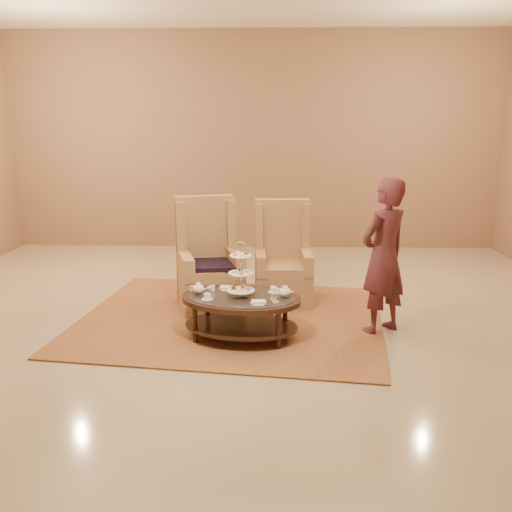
{
  "coord_description": "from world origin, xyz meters",
  "views": [
    {
      "loc": [
        0.32,
        -5.46,
        2.18
      ],
      "look_at": [
        0.14,
        0.2,
        0.77
      ],
      "focal_mm": 40.0,
      "sensor_mm": 36.0,
      "label": 1
    }
  ],
  "objects_px": {
    "armchair_left": "(209,270)",
    "person": "(384,256)",
    "tea_table": "(241,304)",
    "armchair_right": "(283,268)"
  },
  "relations": [
    {
      "from": "armchair_left",
      "to": "person",
      "type": "xyz_separation_m",
      "value": [
        1.85,
        -0.77,
        0.37
      ]
    },
    {
      "from": "person",
      "to": "armchair_left",
      "type": "bearing_deg",
      "value": -60.65
    },
    {
      "from": "tea_table",
      "to": "armchair_left",
      "type": "distance_m",
      "value": 1.1
    },
    {
      "from": "tea_table",
      "to": "armchair_right",
      "type": "bearing_deg",
      "value": 80.7
    },
    {
      "from": "tea_table",
      "to": "armchair_left",
      "type": "height_order",
      "value": "armchair_left"
    },
    {
      "from": "armchair_right",
      "to": "person",
      "type": "distance_m",
      "value": 1.46
    },
    {
      "from": "tea_table",
      "to": "armchair_right",
      "type": "height_order",
      "value": "armchair_right"
    },
    {
      "from": "armchair_left",
      "to": "person",
      "type": "height_order",
      "value": "person"
    },
    {
      "from": "armchair_left",
      "to": "armchair_right",
      "type": "bearing_deg",
      "value": -2.08
    },
    {
      "from": "armchair_left",
      "to": "person",
      "type": "distance_m",
      "value": 2.04
    }
  ]
}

